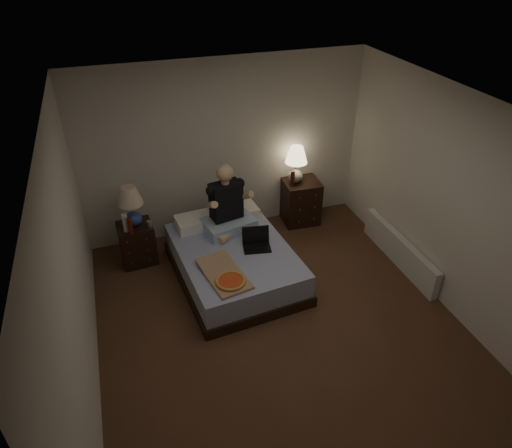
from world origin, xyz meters
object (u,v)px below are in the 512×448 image
object	(u,v)px
lamp_left	(131,206)
lamp_right	(296,165)
nightstand_right	(301,201)
laptop	(257,240)
person	(228,199)
nightstand_left	(137,243)
water_bottle	(125,223)
bed	(234,263)
pizza_box	(231,282)
radiator	(399,250)
soda_can	(150,224)
beer_bottle_right	(293,178)
beer_bottle_left	(130,226)

from	to	relation	value
lamp_left	lamp_right	bearing A→B (deg)	6.40
nightstand_right	laptop	bearing A→B (deg)	-131.28
person	lamp_right	bearing A→B (deg)	14.23
nightstand_left	water_bottle	size ratio (longest dim) A/B	2.30
bed	lamp_left	distance (m)	1.50
nightstand_right	pizza_box	distance (m)	2.26
lamp_left	radiator	xyz separation A→B (m)	(3.31, -1.16, -0.66)
nightstand_right	lamp_left	distance (m)	2.53
soda_can	beer_bottle_right	bearing A→B (deg)	8.62
nightstand_left	laptop	xyz separation A→B (m)	(1.41, -0.82, 0.28)
bed	radiator	distance (m)	2.22
soda_can	beer_bottle_left	world-z (taller)	beer_bottle_left
beer_bottle_left	lamp_right	bearing A→B (deg)	10.62
lamp_left	water_bottle	xyz separation A→B (m)	(-0.11, -0.12, -0.16)
beer_bottle_left	beer_bottle_right	bearing A→B (deg)	9.12
radiator	beer_bottle_right	bearing A→B (deg)	126.91
nightstand_left	water_bottle	xyz separation A→B (m)	(-0.10, -0.11, 0.41)
person	laptop	distance (m)	0.66
lamp_right	beer_bottle_left	bearing A→B (deg)	-169.38
soda_can	lamp_right	bearing A→B (deg)	10.31
soda_can	beer_bottle_left	size ratio (longest dim) A/B	0.43
laptop	lamp_left	bearing A→B (deg)	159.87
water_bottle	soda_can	size ratio (longest dim) A/B	2.50
beer_bottle_right	person	size ratio (longest dim) A/B	0.25
lamp_right	soda_can	xyz separation A→B (m)	(-2.19, -0.40, -0.33)
nightstand_left	person	world-z (taller)	person
bed	beer_bottle_left	distance (m)	1.39
lamp_right	radiator	xyz separation A→B (m)	(0.94, -1.43, -0.75)
nightstand_left	lamp_left	distance (m)	0.57
radiator	bed	bearing A→B (deg)	169.21
beer_bottle_left	nightstand_right	bearing A→B (deg)	9.66
lamp_left	lamp_right	world-z (taller)	lamp_right
soda_can	radiator	xyz separation A→B (m)	(3.12, -1.03, -0.43)
bed	radiator	xyz separation A→B (m)	(2.18, -0.41, -0.02)
water_bottle	beer_bottle_left	xyz separation A→B (m)	(0.05, -0.07, -0.01)
beer_bottle_left	radiator	world-z (taller)	beer_bottle_left
bed	lamp_left	bearing A→B (deg)	141.50
lamp_left	person	world-z (taller)	person
nightstand_left	person	bearing A→B (deg)	-18.01
bed	beer_bottle_right	world-z (taller)	beer_bottle_right
water_bottle	person	size ratio (longest dim) A/B	0.27
beer_bottle_left	pizza_box	world-z (taller)	beer_bottle_left
nightstand_left	beer_bottle_right	xyz separation A→B (m)	(2.30, 0.20, 0.50)
water_bottle	beer_bottle_right	bearing A→B (deg)	7.20
laptop	radiator	distance (m)	1.96
nightstand_right	beer_bottle_right	xyz separation A→B (m)	(-0.17, -0.05, 0.45)
nightstand_right	laptop	world-z (taller)	laptop
beer_bottle_right	person	bearing A→B (deg)	-155.97
nightstand_right	lamp_left	xyz separation A→B (m)	(-2.47, -0.24, 0.52)
water_bottle	nightstand_left	bearing A→B (deg)	46.27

